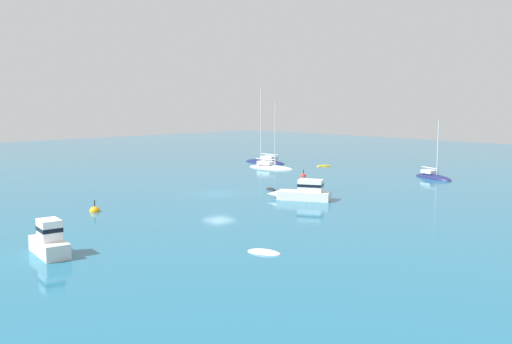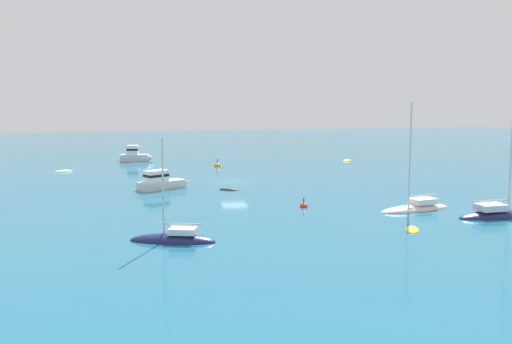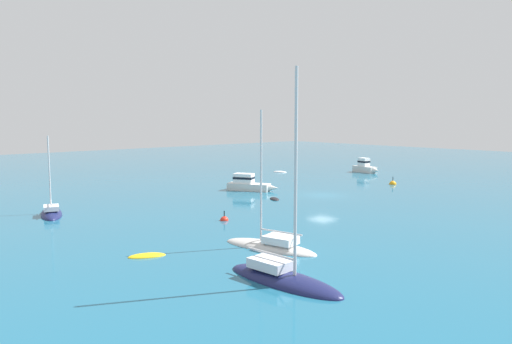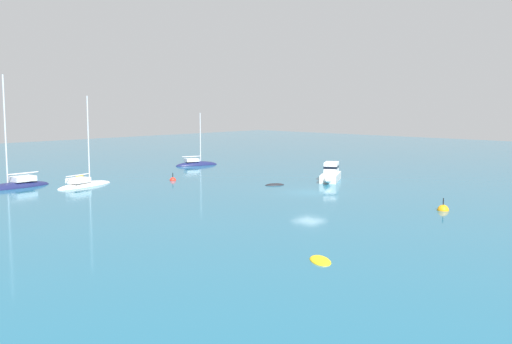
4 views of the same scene
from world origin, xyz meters
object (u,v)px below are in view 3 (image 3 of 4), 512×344
(tender, at_px, (147,256))
(mooring_buoy, at_px, (224,220))
(yacht, at_px, (283,279))
(sloop, at_px, (271,246))
(dinghy, at_px, (274,199))
(channel_buoy, at_px, (393,184))
(cabin_cruiser, at_px, (365,167))
(sailboat, at_px, (51,214))
(tender_1, at_px, (280,172))
(motor_cruiser, at_px, (249,184))

(tender, bearing_deg, mooring_buoy, -128.56)
(tender, bearing_deg, yacht, 132.78)
(tender, relative_size, sloop, 0.26)
(dinghy, relative_size, sloop, 0.23)
(yacht, bearing_deg, channel_buoy, 110.87)
(cabin_cruiser, xyz_separation_m, sailboat, (-44.74, -1.10, -0.68))
(tender, bearing_deg, tender_1, -120.11)
(sloop, distance_m, tender_1, 41.22)
(sailboat, bearing_deg, tender, -162.42)
(cabin_cruiser, bearing_deg, channel_buoy, -31.84)
(tender_1, bearing_deg, yacht, 115.25)
(sloop, xyz_separation_m, mooring_buoy, (2.91, 8.24, -0.12))
(tender, relative_size, tender_1, 1.01)
(sailboat, bearing_deg, tender_1, -56.68)
(sloop, relative_size, channel_buoy, 6.58)
(mooring_buoy, bearing_deg, dinghy, 24.40)
(tender, relative_size, mooring_buoy, 2.13)
(sailboat, height_order, mooring_buoy, sailboat)
(motor_cruiser, xyz_separation_m, mooring_buoy, (-11.70, -10.49, -0.71))
(tender, distance_m, motor_cruiser, 26.04)
(tender, height_order, motor_cruiser, motor_cruiser)
(tender, height_order, tender_1, tender_1)
(channel_buoy, relative_size, mooring_buoy, 1.23)
(tender, height_order, channel_buoy, channel_buoy)
(motor_cruiser, height_order, sloop, sloop)
(sloop, xyz_separation_m, channel_buoy, (30.48, 10.89, -0.12))
(dinghy, relative_size, mooring_buoy, 1.87)
(cabin_cruiser, relative_size, sailboat, 0.66)
(mooring_buoy, bearing_deg, tender, -153.29)
(motor_cruiser, bearing_deg, sloop, -67.13)
(dinghy, distance_m, sailboat, 20.02)
(yacht, xyz_separation_m, mooring_buoy, (6.71, 13.04, -0.14))
(tender, height_order, sailboat, sailboat)
(cabin_cruiser, xyz_separation_m, sloop, (-38.51, -20.51, -0.64))
(tender, relative_size, channel_buoy, 1.73)
(dinghy, height_order, channel_buoy, channel_buoy)
(sloop, height_order, mooring_buoy, sloop)
(yacht, relative_size, dinghy, 5.31)
(tender_1, bearing_deg, sloop, 114.31)
(dinghy, relative_size, channel_buoy, 1.52)
(tender, distance_m, sloop, 7.39)
(yacht, relative_size, tender, 4.66)
(yacht, height_order, mooring_buoy, yacht)
(cabin_cruiser, bearing_deg, dinghy, -65.10)
(tender, distance_m, sailboat, 15.91)
(sloop, bearing_deg, dinghy, -58.03)
(yacht, xyz_separation_m, sailboat, (-2.44, 24.21, -0.06))
(channel_buoy, distance_m, mooring_buoy, 27.69)
(motor_cruiser, distance_m, tender_1, 17.97)
(sailboat, bearing_deg, channel_buoy, -84.54)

